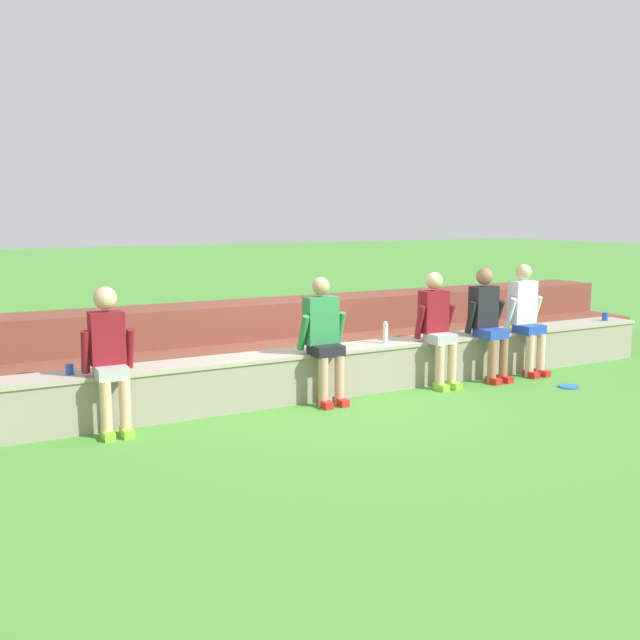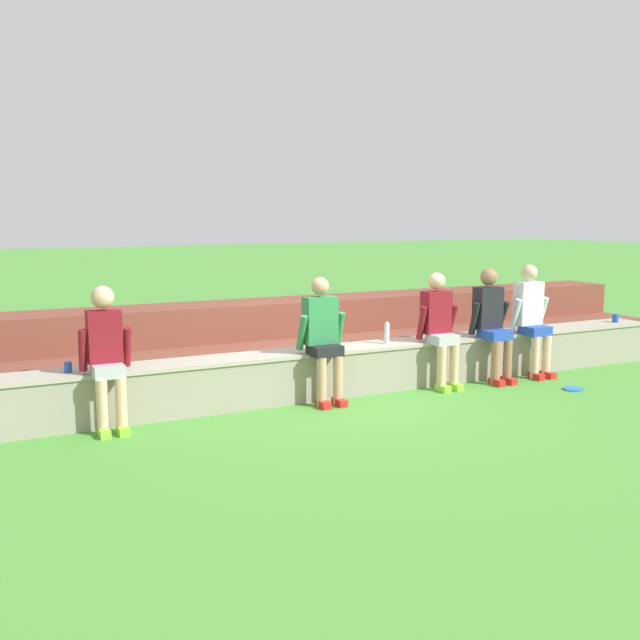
% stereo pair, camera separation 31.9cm
% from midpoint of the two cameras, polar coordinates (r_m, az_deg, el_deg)
% --- Properties ---
extents(ground_plane, '(80.00, 80.00, 0.00)m').
position_cam_midpoint_polar(ground_plane, '(8.34, 1.02, -6.30)').
color(ground_plane, '#4C9338').
extents(stone_seating_wall, '(9.90, 0.52, 0.56)m').
position_cam_midpoint_polar(stone_seating_wall, '(8.47, 0.22, -3.98)').
color(stone_seating_wall, gray).
rests_on(stone_seating_wall, ground).
extents(brick_bleachers, '(11.56, 1.60, 0.95)m').
position_cam_midpoint_polar(brick_bleachers, '(9.69, -3.77, -1.82)').
color(brick_bleachers, brown).
rests_on(brick_bleachers, ground).
extents(person_left_of_center, '(0.51, 0.52, 1.44)m').
position_cam_midpoint_polar(person_left_of_center, '(7.25, -17.77, -2.61)').
color(person_left_of_center, '#DBAD89').
rests_on(person_left_of_center, ground).
extents(person_center, '(0.55, 0.50, 1.43)m').
position_cam_midpoint_polar(person_center, '(8.00, -0.83, -1.25)').
color(person_center, tan).
rests_on(person_center, ground).
extents(person_right_of_center, '(0.52, 0.53, 1.42)m').
position_cam_midpoint_polar(person_right_of_center, '(8.88, 8.38, -0.39)').
color(person_right_of_center, '#DBAD89').
rests_on(person_right_of_center, ground).
extents(person_far_right, '(0.53, 0.56, 1.44)m').
position_cam_midpoint_polar(person_far_right, '(9.35, 12.36, 0.05)').
color(person_far_right, '#996B4C').
rests_on(person_far_right, ground).
extents(person_rightmost_edge, '(0.54, 0.53, 1.47)m').
position_cam_midpoint_polar(person_rightmost_edge, '(9.82, 15.32, 0.39)').
color(person_rightmost_edge, beige).
rests_on(person_rightmost_edge, ground).
extents(water_bottle_center_gap, '(0.06, 0.06, 0.21)m').
position_cam_midpoint_polar(water_bottle_center_gap, '(9.83, 12.73, -0.29)').
color(water_bottle_center_gap, green).
rests_on(water_bottle_center_gap, stone_seating_wall).
extents(water_bottle_mid_left, '(0.06, 0.06, 0.27)m').
position_cam_midpoint_polar(water_bottle_mid_left, '(8.69, 4.23, -1.05)').
color(water_bottle_mid_left, silver).
rests_on(water_bottle_mid_left, stone_seating_wall).
extents(water_bottle_mid_right, '(0.07, 0.07, 0.27)m').
position_cam_midpoint_polar(water_bottle_mid_right, '(10.18, 15.64, 0.06)').
color(water_bottle_mid_right, silver).
rests_on(water_bottle_mid_right, stone_seating_wall).
extents(plastic_cup_right_end, '(0.09, 0.09, 0.12)m').
position_cam_midpoint_polar(plastic_cup_right_end, '(9.32, 8.88, -0.89)').
color(plastic_cup_right_end, blue).
rests_on(plastic_cup_right_end, stone_seating_wall).
extents(plastic_cup_left_end, '(0.08, 0.08, 0.10)m').
position_cam_midpoint_polar(plastic_cup_left_end, '(7.49, -20.62, -3.73)').
color(plastic_cup_left_end, blue).
rests_on(plastic_cup_left_end, stone_seating_wall).
extents(plastic_cup_middle, '(0.09, 0.09, 0.12)m').
position_cam_midpoint_polar(plastic_cup_middle, '(11.28, 21.16, 0.26)').
color(plastic_cup_middle, blue).
rests_on(plastic_cup_middle, stone_seating_wall).
extents(frisbee, '(0.25, 0.25, 0.02)m').
position_cam_midpoint_polar(frisbee, '(9.31, 18.42, -5.10)').
color(frisbee, blue).
rests_on(frisbee, ground).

